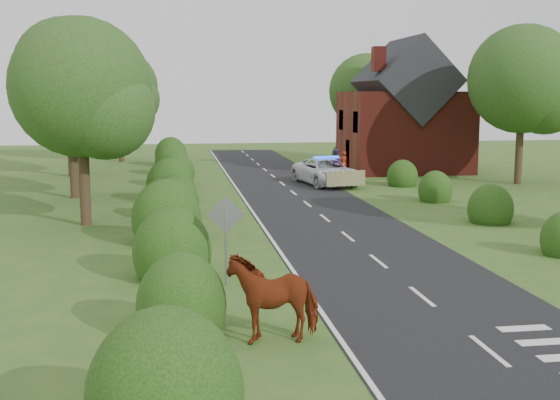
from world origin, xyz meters
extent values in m
plane|color=#316124|center=(0.00, 0.00, 0.00)|extent=(120.00, 120.00, 0.00)
cube|color=black|center=(0.00, 15.00, 0.01)|extent=(6.00, 70.00, 0.02)
cube|color=white|center=(0.00, -4.00, 0.03)|extent=(0.12, 1.80, 0.01)
cube|color=white|center=(0.00, 0.00, 0.03)|extent=(0.12, 1.80, 0.01)
cube|color=white|center=(0.00, 4.00, 0.03)|extent=(0.12, 1.80, 0.01)
cube|color=white|center=(0.00, 8.00, 0.03)|extent=(0.12, 1.80, 0.01)
cube|color=white|center=(0.00, 12.00, 0.03)|extent=(0.12, 1.80, 0.01)
cube|color=white|center=(0.00, 16.00, 0.03)|extent=(0.12, 1.80, 0.01)
cube|color=white|center=(0.00, 20.00, 0.03)|extent=(0.12, 1.80, 0.01)
cube|color=white|center=(0.00, 24.00, 0.03)|extent=(0.12, 1.80, 0.01)
cube|color=white|center=(0.00, 28.00, 0.03)|extent=(0.12, 1.80, 0.01)
cube|color=white|center=(0.00, 32.00, 0.03)|extent=(0.12, 1.80, 0.01)
cube|color=white|center=(0.00, 36.00, 0.03)|extent=(0.12, 1.80, 0.01)
cube|color=white|center=(0.00, 40.00, 0.03)|extent=(0.12, 1.80, 0.01)
cube|color=white|center=(0.00, 44.00, 0.03)|extent=(0.12, 1.80, 0.01)
cube|color=white|center=(0.00, 48.00, 0.03)|extent=(0.12, 1.80, 0.01)
cube|color=white|center=(-2.90, 15.00, 0.03)|extent=(0.12, 70.00, 0.01)
cube|color=white|center=(1.40, -3.70, 0.03)|extent=(1.20, 0.35, 0.01)
cube|color=white|center=(1.40, -2.80, 0.03)|extent=(1.20, 0.35, 0.01)
ellipsoid|color=black|center=(-6.60, -7.00, 0.77)|extent=(2.40, 2.52, 2.80)
ellipsoid|color=black|center=(-6.30, -2.00, 0.66)|extent=(2.00, 2.10, 2.40)
ellipsoid|color=black|center=(-6.50, 3.00, 0.74)|extent=(2.30, 2.41, 2.70)
ellipsoid|color=black|center=(-6.70, 8.00, 0.83)|extent=(2.50, 2.62, 3.00)
ellipsoid|color=black|center=(-6.40, 13.00, 0.69)|extent=(2.10, 2.20, 2.50)
ellipsoid|color=black|center=(-6.60, 18.00, 0.77)|extent=(2.40, 2.52, 2.80)
ellipsoid|color=black|center=(-6.30, 24.00, 0.72)|extent=(2.20, 2.31, 2.60)
ellipsoid|color=black|center=(-6.50, 30.00, 0.74)|extent=(2.30, 2.41, 2.70)
ellipsoid|color=black|center=(-6.60, 36.00, 0.77)|extent=(2.40, 2.52, 2.80)
ellipsoid|color=black|center=(6.60, 10.00, 0.58)|extent=(1.90, 2.00, 2.10)
ellipsoid|color=black|center=(6.50, 16.00, 0.55)|extent=(1.70, 1.78, 2.00)
ellipsoid|color=black|center=(6.80, 22.00, 0.55)|extent=(1.80, 1.89, 2.00)
ellipsoid|color=black|center=(6.60, 36.00, 0.55)|extent=(1.70, 1.78, 2.00)
cylinder|color=#332316|center=(-10.00, 12.00, 1.98)|extent=(0.44, 0.44, 3.96)
sphere|color=#243916|center=(-10.00, 12.00, 5.58)|extent=(5.60, 5.60, 5.60)
sphere|color=#3E7328|center=(-9.02, 11.44, 4.68)|extent=(3.92, 3.92, 3.92)
cylinder|color=#332316|center=(-11.50, 20.00, 1.87)|extent=(0.44, 0.44, 3.74)
sphere|color=#243916|center=(-11.50, 20.00, 5.27)|extent=(5.60, 5.60, 5.60)
sphere|color=#3E7328|center=(-10.52, 19.44, 4.42)|extent=(3.92, 3.92, 3.92)
cylinder|color=#332316|center=(-13.00, 30.00, 2.42)|extent=(0.44, 0.44, 4.84)
sphere|color=#243916|center=(-13.00, 30.00, 6.82)|extent=(6.80, 6.80, 6.80)
sphere|color=#3E7328|center=(-11.81, 29.32, 5.72)|extent=(4.76, 4.76, 4.76)
cylinder|color=#332316|center=(-10.50, 40.00, 2.09)|extent=(0.44, 0.44, 4.18)
sphere|color=#243916|center=(-10.50, 40.00, 5.89)|extent=(6.00, 6.00, 6.00)
sphere|color=#3E7328|center=(-9.45, 39.40, 4.94)|extent=(4.20, 4.20, 4.20)
cylinder|color=#332316|center=(14.00, 22.00, 2.20)|extent=(0.44, 0.44, 4.40)
sphere|color=#243916|center=(14.00, 22.00, 6.20)|extent=(6.40, 6.40, 6.40)
sphere|color=#3E7328|center=(15.12, 21.36, 5.20)|extent=(4.48, 4.48, 4.48)
cylinder|color=#332316|center=(9.00, 38.00, 1.98)|extent=(0.44, 0.44, 3.96)
sphere|color=#243916|center=(9.00, 38.00, 5.58)|extent=(6.00, 6.00, 6.00)
sphere|color=#3E7328|center=(10.05, 37.40, 4.68)|extent=(4.20, 4.20, 4.20)
cylinder|color=gray|center=(-5.00, 2.00, 1.10)|extent=(0.08, 0.08, 2.20)
cube|color=gray|center=(-5.00, 2.00, 2.00)|extent=(1.06, 0.04, 1.06)
cube|color=maroon|center=(9.50, 30.00, 2.75)|extent=(8.00, 7.00, 5.50)
cube|color=black|center=(9.50, 30.00, 6.20)|extent=(5.94, 7.40, 5.94)
cube|color=maroon|center=(7.00, 28.00, 7.60)|extent=(0.80, 0.80, 1.60)
imported|color=#5C210B|center=(-4.31, -2.45, 0.80)|extent=(2.35, 1.40, 1.59)
imported|color=silver|center=(2.50, 23.21, 0.78)|extent=(3.56, 5.98, 1.56)
cube|color=yellow|center=(3.02, 20.42, 0.70)|extent=(2.30, 0.48, 0.86)
cube|color=blue|center=(2.50, 23.21, 1.64)|extent=(1.57, 0.56, 0.14)
imported|color=maroon|center=(4.62, 27.47, 0.82)|extent=(0.63, 0.45, 1.63)
imported|color=#492877|center=(3.97, 27.13, 0.90)|extent=(1.03, 0.90, 1.80)
camera|label=1|loc=(-6.40, -17.13, 5.29)|focal=45.00mm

